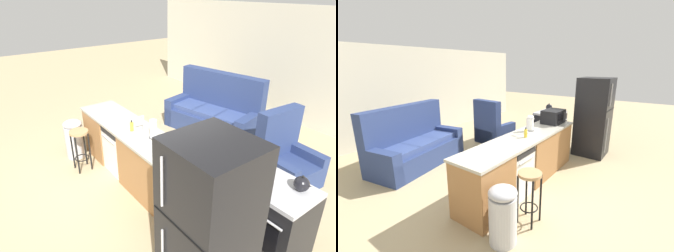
{
  "view_description": "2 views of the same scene",
  "coord_description": "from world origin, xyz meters",
  "views": [
    {
      "loc": [
        3.81,
        -2.08,
        2.92
      ],
      "look_at": [
        0.64,
        0.26,
        1.09
      ],
      "focal_mm": 32.0,
      "sensor_mm": 36.0,
      "label": 1
    },
    {
      "loc": [
        -3.03,
        -1.93,
        2.08
      ],
      "look_at": [
        0.54,
        0.68,
        0.89
      ],
      "focal_mm": 24.0,
      "sensor_mm": 36.0,
      "label": 2
    }
  ],
  "objects": [
    {
      "name": "ground_plane",
      "position": [
        0.0,
        0.0,
        0.0
      ],
      "size": [
        24.0,
        24.0,
        0.0
      ],
      "primitive_type": "plane",
      "color": "tan"
    },
    {
      "name": "wall_back",
      "position": [
        0.3,
        4.2,
        1.3
      ],
      "size": [
        10.0,
        0.06,
        2.6
      ],
      "color": "beige",
      "rests_on": "ground_plane"
    },
    {
      "name": "kitchen_counter",
      "position": [
        0.24,
        0.0,
        0.42
      ],
      "size": [
        2.94,
        0.66,
        0.9
      ],
      "color": "#9E6B3D",
      "rests_on": "ground_plane"
    },
    {
      "name": "dishwasher",
      "position": [
        -0.25,
        -0.0,
        0.42
      ],
      "size": [
        0.58,
        0.61,
        0.84
      ],
      "color": "white",
      "rests_on": "ground_plane"
    },
    {
      "name": "stove_range",
      "position": [
        2.35,
        0.55,
        0.45
      ],
      "size": [
        0.76,
        0.68,
        0.9
      ],
      "color": "black",
      "rests_on": "ground_plane"
    },
    {
      "name": "refrigerator",
      "position": [
        2.35,
        -0.55,
        0.91
      ],
      "size": [
        0.72,
        0.73,
        1.82
      ],
      "color": "black",
      "rests_on": "ground_plane"
    },
    {
      "name": "microwave",
      "position": [
        1.31,
        -0.0,
        1.04
      ],
      "size": [
        0.5,
        0.37,
        0.28
      ],
      "color": "black",
      "rests_on": "kitchen_counter"
    },
    {
      "name": "sink_faucet",
      "position": [
        0.31,
        0.03,
        1.03
      ],
      "size": [
        0.07,
        0.18,
        0.3
      ],
      "color": "silver",
      "rests_on": "kitchen_counter"
    },
    {
      "name": "paper_towel_roll",
      "position": [
        0.51,
        0.09,
        1.04
      ],
      "size": [
        0.14,
        0.14,
        0.28
      ],
      "color": "#4C4C51",
      "rests_on": "kitchen_counter"
    },
    {
      "name": "soap_bottle",
      "position": [
        0.11,
        -0.05,
        0.97
      ],
      "size": [
        0.06,
        0.06,
        0.18
      ],
      "color": "yellow",
      "rests_on": "kitchen_counter"
    },
    {
      "name": "kettle",
      "position": [
        2.52,
        0.68,
        0.99
      ],
      "size": [
        0.21,
        0.17,
        0.19
      ],
      "color": "black",
      "rests_on": "stove_range"
    },
    {
      "name": "bar_stool",
      "position": [
        -0.7,
        -0.62,
        0.54
      ],
      "size": [
        0.32,
        0.32,
        0.74
      ],
      "color": "tan",
      "rests_on": "ground_plane"
    },
    {
      "name": "trash_bin",
      "position": [
        -1.2,
        -0.55,
        0.38
      ],
      "size": [
        0.35,
        0.35,
        0.74
      ],
      "color": "#B7B7BC",
      "rests_on": "ground_plane"
    },
    {
      "name": "couch",
      "position": [
        -0.5,
        2.38,
        0.39
      ],
      "size": [
        2.14,
        1.29,
        1.27
      ],
      "color": "navy",
      "rests_on": "ground_plane"
    },
    {
      "name": "armchair",
      "position": [
        1.58,
        1.91,
        0.35
      ],
      "size": [
        0.87,
        0.92,
        1.2
      ],
      "color": "navy",
      "rests_on": "ground_plane"
    }
  ]
}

